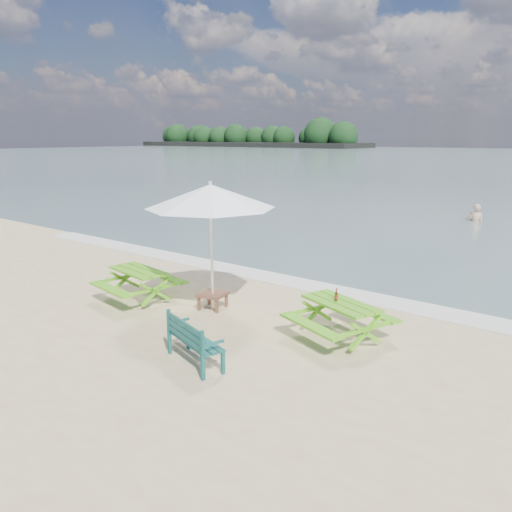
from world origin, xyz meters
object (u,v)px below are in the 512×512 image
Objects in this scene: side_table at (213,300)px; swimmer at (475,225)px; picnic_table_right at (340,321)px; park_bench at (195,350)px; patio_umbrella at (211,196)px; beer_bottle at (336,297)px; picnic_table_left at (139,285)px.

swimmer reaches higher than side_table.
picnic_table_right is 3.17× the size of side_table.
swimmer is at bearing 84.89° from side_table.
park_bench reaches higher than side_table.
side_table is 2.25m from patio_umbrella.
side_table is at bearing 116.57° from patio_umbrella.
side_table is 0.35× the size of swimmer.
park_bench reaches higher than swimmer.
beer_bottle is at bearing 4.42° from side_table.
park_bench reaches higher than picnic_table_right.
swimmer is at bearing 95.47° from beer_bottle.
picnic_table_left is at bearing -161.16° from patio_umbrella.
beer_bottle is (-0.11, 0.02, 0.45)m from picnic_table_right.
picnic_table_left is 7.94× the size of beer_bottle.
park_bench is 5.58× the size of beer_bottle.
patio_umbrella reaches higher than beer_bottle.
patio_umbrella is (1.71, 0.58, 2.09)m from picnic_table_left.
picnic_table_right is at bearing -11.45° from beer_bottle.
swimmer reaches higher than picnic_table_right.
side_table is at bearing -95.11° from swimmer.
beer_bottle is at bearing -84.53° from swimmer.
patio_umbrella reaches higher than picnic_table_right.
patio_umbrella reaches higher than picnic_table_left.
picnic_table_left is 2.77m from patio_umbrella.
picnic_table_left is 0.58× the size of patio_umbrella.
beer_bottle is at bearing 61.85° from park_bench.
picnic_table_left is 3.66m from park_bench.
picnic_table_right is at bearing 59.63° from park_bench.
patio_umbrella is at bearing -63.43° from side_table.
side_table is 2.75× the size of beer_bottle.
park_bench is at bearing -120.37° from picnic_table_right.
beer_bottle reaches higher than swimmer.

